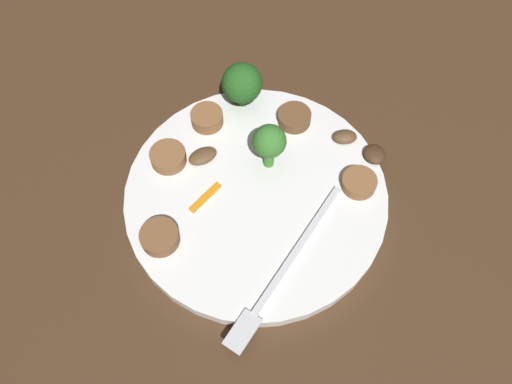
{
  "coord_description": "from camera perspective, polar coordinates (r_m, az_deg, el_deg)",
  "views": [
    {
      "loc": [
        0.19,
        0.14,
        0.44
      ],
      "look_at": [
        0.0,
        0.0,
        0.01
      ],
      "focal_mm": 36.01,
      "sensor_mm": 36.0,
      "label": 1
    }
  ],
  "objects": [
    {
      "name": "sausage_slice_2",
      "position": [
        0.5,
        11.38,
        1.03
      ],
      "size": [
        0.04,
        0.04,
        0.01
      ],
      "primitive_type": "cylinder",
      "rotation": [
        0.0,
        0.0,
        2.96
      ],
      "color": "brown",
      "rests_on": "plate"
    },
    {
      "name": "sausage_slice_4",
      "position": [
        0.53,
        4.28,
        8.25
      ],
      "size": [
        0.04,
        0.04,
        0.01
      ],
      "primitive_type": "cylinder",
      "rotation": [
        0.0,
        0.0,
        1.73
      ],
      "color": "brown",
      "rests_on": "plate"
    },
    {
      "name": "plate",
      "position": [
        0.5,
        0.0,
        -0.39
      ],
      "size": [
        0.25,
        0.25,
        0.01
      ],
      "primitive_type": "cylinder",
      "color": "white",
      "rests_on": "ground_plane"
    },
    {
      "name": "mushroom_1",
      "position": [
        0.53,
        9.85,
        6.06
      ],
      "size": [
        0.03,
        0.03,
        0.01
      ],
      "primitive_type": "ellipsoid",
      "rotation": [
        0.0,
        0.0,
        5.37
      ],
      "color": "brown",
      "rests_on": "plate"
    },
    {
      "name": "fork",
      "position": [
        0.45,
        2.67,
        -9.26
      ],
      "size": [
        0.18,
        0.02,
        0.0
      ],
      "rotation": [
        0.0,
        0.0,
        0.04
      ],
      "color": "silver",
      "rests_on": "plate"
    },
    {
      "name": "mushroom_2",
      "position": [
        0.51,
        -5.98,
        3.96
      ],
      "size": [
        0.03,
        0.03,
        0.01
      ],
      "primitive_type": "ellipsoid",
      "rotation": [
        0.0,
        0.0,
        5.84
      ],
      "color": "brown",
      "rests_on": "plate"
    },
    {
      "name": "mushroom_0",
      "position": [
        0.52,
        13.04,
        4.11
      ],
      "size": [
        0.03,
        0.03,
        0.01
      ],
      "primitive_type": "ellipsoid",
      "rotation": [
        0.0,
        0.0,
        4.1
      ],
      "color": "#422B19",
      "rests_on": "plate"
    },
    {
      "name": "broccoli_floret_0",
      "position": [
        0.53,
        -1.57,
        11.96
      ],
      "size": [
        0.04,
        0.04,
        0.05
      ],
      "color": "#296420",
      "rests_on": "plate"
    },
    {
      "name": "sausage_slice_0",
      "position": [
        0.51,
        -9.73,
        3.86
      ],
      "size": [
        0.04,
        0.04,
        0.01
      ],
      "primitive_type": "cylinder",
      "rotation": [
        0.0,
        0.0,
        0.3
      ],
      "color": "brown",
      "rests_on": "plate"
    },
    {
      "name": "ground_plane",
      "position": [
        0.5,
        0.0,
        -0.78
      ],
      "size": [
        1.4,
        1.4,
        0.0
      ],
      "primitive_type": "plane",
      "color": "#422B19"
    },
    {
      "name": "pepper_strip_0",
      "position": [
        0.49,
        -5.65,
        -0.6
      ],
      "size": [
        0.04,
        0.01,
        0.0
      ],
      "primitive_type": "cube",
      "rotation": [
        0.0,
        0.0,
        6.19
      ],
      "color": "orange",
      "rests_on": "plate"
    },
    {
      "name": "sausage_slice_3",
      "position": [
        0.53,
        -5.47,
        8.18
      ],
      "size": [
        0.05,
        0.05,
        0.01
      ],
      "primitive_type": "cylinder",
      "rotation": [
        0.0,
        0.0,
        2.11
      ],
      "color": "brown",
      "rests_on": "plate"
    },
    {
      "name": "broccoli_floret_1",
      "position": [
        0.48,
        1.5,
        5.53
      ],
      "size": [
        0.03,
        0.03,
        0.05
      ],
      "color": "#408630",
      "rests_on": "plate"
    },
    {
      "name": "sausage_slice_1",
      "position": [
        0.47,
        -10.65,
        -4.95
      ],
      "size": [
        0.05,
        0.05,
        0.01
      ],
      "primitive_type": "cylinder",
      "rotation": [
        0.0,
        0.0,
        1.16
      ],
      "color": "brown",
      "rests_on": "plate"
    }
  ]
}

